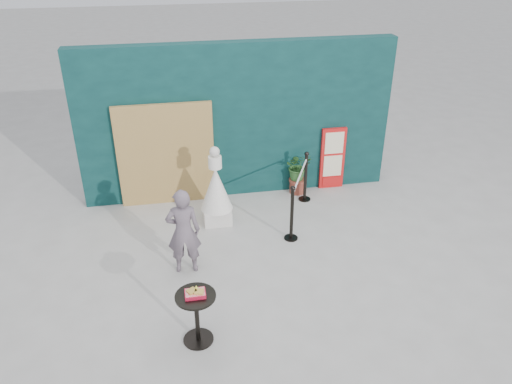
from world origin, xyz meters
The scene contains 10 objects.
ground centered at (0.00, 0.00, 0.00)m, with size 60.00×60.00×0.00m, color #ADAAA5.
back_wall centered at (0.00, 3.15, 1.50)m, with size 6.00×0.30×3.00m, color #092A2B.
bamboo_fence centered at (-1.40, 2.94, 1.00)m, with size 1.80×0.08×2.00m, color tan.
woman centered at (-1.22, 0.68, 0.72)m, with size 0.52×0.34×1.43m, color #655662.
menu_board centered at (1.90, 2.95, 0.65)m, with size 0.50×0.07×1.30m.
statue centered at (-0.57, 2.05, 0.61)m, with size 0.58×0.58×1.48m.
cafe_table centered at (-1.16, -0.88, 0.50)m, with size 0.52×0.52×0.75m.
food_basket centered at (-1.15, -0.87, 0.79)m, with size 0.26×0.19×0.11m.
planter centered at (1.16, 2.86, 0.51)m, with size 0.51×0.44×0.87m.
stanchion_barrier centered at (0.93, 1.88, 0.49)m, with size 0.84×1.54×1.03m.
Camera 1 is at (-1.29, -5.79, 4.85)m, focal length 35.00 mm.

